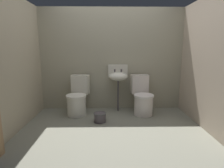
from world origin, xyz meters
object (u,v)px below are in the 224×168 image
at_px(sink, 118,76).
at_px(bucket, 100,117).
at_px(toilet_right, 142,98).
at_px(toilet_left, 78,99).

distance_m(sink, bucket, 0.99).
height_order(toilet_right, bucket, toilet_right).
bearing_deg(sink, toilet_right, -20.95).
relative_size(toilet_right, sink, 0.79).
xyz_separation_m(sink, bucket, (-0.36, -0.64, -0.66)).
xyz_separation_m(toilet_right, sink, (-0.49, 0.19, 0.43)).
xyz_separation_m(toilet_left, toilet_right, (1.32, -0.00, 0.00)).
bearing_deg(bucket, toilet_right, 27.68).
distance_m(toilet_right, bucket, 0.99).
height_order(toilet_left, sink, sink).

